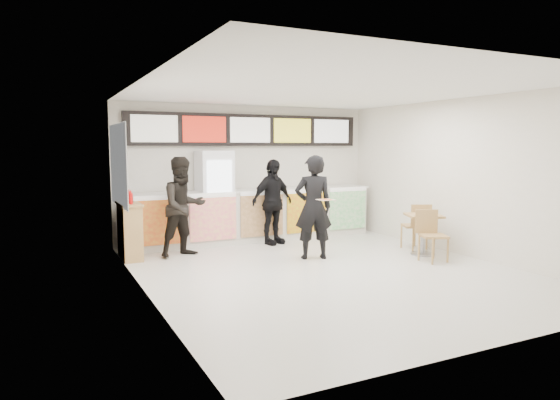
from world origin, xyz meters
TOP-DOWN VIEW (x-y plane):
  - floor at (0.00, 0.00)m, footprint 7.00×7.00m
  - ceiling at (0.00, 0.00)m, footprint 7.00×7.00m
  - wall_back at (0.00, 3.50)m, footprint 6.00×0.00m
  - wall_left at (-3.00, 0.00)m, footprint 0.00×7.00m
  - wall_right at (3.00, 0.00)m, footprint 0.00×7.00m
  - service_counter at (0.00, 3.09)m, footprint 5.56×0.77m
  - menu_board at (0.00, 3.41)m, footprint 5.50×0.14m
  - drinks_fridge at (-0.93, 3.11)m, footprint 0.70×0.67m
  - mirror_panel at (-2.99, 2.45)m, footprint 0.01×2.00m
  - customer_main at (0.25, 0.95)m, footprint 0.81×0.64m
  - customer_left at (-1.85, 2.22)m, footprint 1.08×0.93m
  - customer_mid at (0.16, 2.55)m, footprint 1.15×0.73m
  - pizza_slice at (0.25, 0.50)m, footprint 0.36×0.36m
  - cafe_table at (2.33, 0.30)m, footprint 1.05×1.64m
  - condiment_ledge at (-2.82, 2.46)m, footprint 0.38×0.94m

SIDE VIEW (x-z plane):
  - floor at x=0.00m, z-range 0.00..0.00m
  - condiment_ledge at x=-2.82m, z-range -0.09..1.16m
  - cafe_table at x=2.33m, z-range 0.08..1.01m
  - service_counter at x=0.00m, z-range 0.00..1.14m
  - customer_mid at x=0.16m, z-range 0.00..1.82m
  - customer_left at x=-1.85m, z-range 0.00..1.90m
  - customer_main at x=0.25m, z-range 0.00..1.93m
  - drinks_fridge at x=-0.93m, z-range 0.00..2.00m
  - pizza_slice at x=0.25m, z-range 1.15..1.17m
  - wall_back at x=0.00m, z-range -1.50..4.50m
  - wall_left at x=-3.00m, z-range -2.00..5.00m
  - wall_right at x=3.00m, z-range -2.00..5.00m
  - mirror_panel at x=-2.99m, z-range 1.00..2.50m
  - menu_board at x=0.00m, z-range 2.10..2.80m
  - ceiling at x=0.00m, z-range 3.00..3.00m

